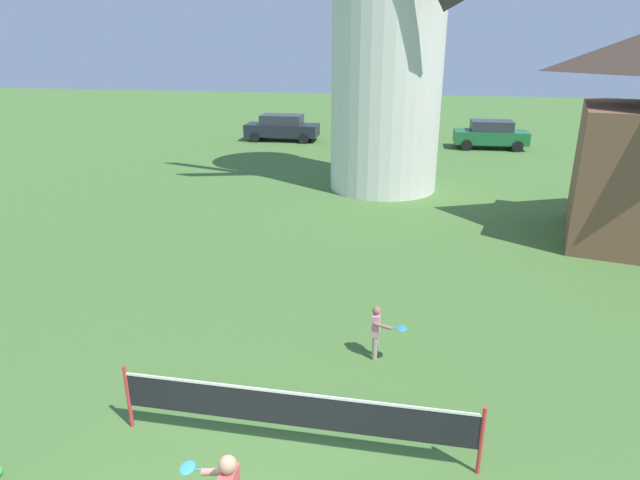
# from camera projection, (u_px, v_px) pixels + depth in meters

# --- Properties ---
(tennis_net) EXTENTS (5.36, 0.06, 1.10)m
(tennis_net) POSITION_uv_depth(u_px,v_px,m) (294.00, 410.00, 7.93)
(tennis_net) COLOR red
(tennis_net) RESTS_ON ground_plane
(player_far) EXTENTS (0.67, 0.49, 1.09)m
(player_far) POSITION_uv_depth(u_px,v_px,m) (377.00, 329.00, 10.28)
(player_far) COLOR #9E937F
(player_far) RESTS_ON ground_plane
(parked_car_black) EXTENTS (4.44, 1.97, 1.56)m
(parked_car_black) POSITION_uv_depth(u_px,v_px,m) (282.00, 127.00, 33.09)
(parked_car_black) COLOR #1E232D
(parked_car_black) RESTS_ON ground_plane
(parked_car_red) EXTENTS (4.02, 2.00, 1.56)m
(parked_car_red) POSITION_uv_depth(u_px,v_px,m) (380.00, 130.00, 31.95)
(parked_car_red) COLOR red
(parked_car_red) RESTS_ON ground_plane
(parked_car_green) EXTENTS (4.07, 1.99, 1.56)m
(parked_car_green) POSITION_uv_depth(u_px,v_px,m) (491.00, 134.00, 30.64)
(parked_car_green) COLOR #1E6638
(parked_car_green) RESTS_ON ground_plane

